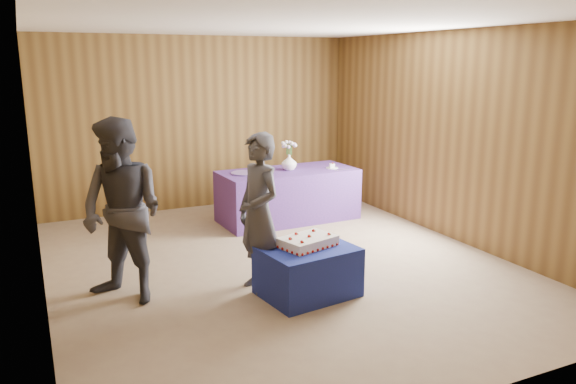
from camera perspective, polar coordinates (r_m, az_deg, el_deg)
ground at (r=6.60m, az=-0.99°, el=-7.32°), size 6.00×6.00×0.00m
room_shell at (r=6.20m, az=-1.06°, el=8.49°), size 5.04×6.04×2.72m
cake_table at (r=5.69m, az=2.01°, el=-8.04°), size 0.99×0.81×0.50m
serving_table at (r=8.29m, az=-0.00°, el=-0.32°), size 2.03×0.97×0.75m
sheet_cake at (r=5.63m, az=2.02°, el=-5.04°), size 0.64×0.52×0.13m
vase at (r=8.21m, az=0.11°, el=3.03°), size 0.27×0.27×0.23m
flower_spray at (r=8.17m, az=0.12°, el=4.86°), size 0.23×0.23×0.18m
platter at (r=7.98m, az=-4.36°, el=1.93°), size 0.45×0.45×0.02m
plate at (r=8.39m, az=4.50°, el=2.45°), size 0.23×0.23×0.01m
cake_slice at (r=8.38m, az=4.51°, el=2.71°), size 0.08×0.07×0.08m
knife at (r=8.28m, az=5.50°, el=2.26°), size 0.26×0.04×0.00m
guest_left at (r=5.65m, az=-2.98°, el=-2.18°), size 0.48×0.65×1.63m
guest_right at (r=5.59m, az=-16.49°, el=-1.96°), size 1.09×1.11×1.80m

